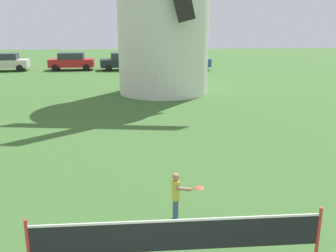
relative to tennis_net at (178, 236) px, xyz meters
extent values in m
cylinder|color=silver|center=(0.99, 17.43, 3.88)|extent=(5.39, 5.39, 9.13)
cylinder|color=red|center=(-2.49, 0.00, -0.13)|extent=(0.06, 0.06, 1.10)
cylinder|color=red|center=(2.49, 0.00, -0.13)|extent=(0.06, 0.06, 1.10)
cube|color=black|center=(0.00, 0.00, -0.01)|extent=(4.95, 0.01, 0.55)
cube|color=white|center=(0.00, 0.00, 0.29)|extent=(4.95, 0.02, 0.04)
cylinder|color=slate|center=(0.14, 1.83, -0.44)|extent=(0.10, 0.10, 0.50)
cylinder|color=slate|center=(0.15, 1.69, -0.44)|extent=(0.10, 0.10, 0.50)
cube|color=#E5CC4C|center=(0.15, 1.76, 0.03)|extent=(0.15, 0.25, 0.44)
sphere|color=tan|center=(0.15, 1.76, 0.33)|extent=(0.17, 0.17, 0.17)
cylinder|color=tan|center=(0.13, 1.91, 0.01)|extent=(0.07, 0.07, 0.33)
cylinder|color=tan|center=(0.30, 1.63, 0.10)|extent=(0.34, 0.10, 0.13)
cylinder|color=#D84C33|center=(0.44, 1.64, 0.10)|extent=(0.22, 0.04, 0.04)
ellipsoid|color=#D84C33|center=(0.66, 1.66, 0.10)|extent=(0.20, 0.25, 0.03)
cube|color=silver|center=(-12.33, 29.38, -0.03)|extent=(4.08, 2.05, 0.70)
cube|color=#2D333D|center=(-12.33, 29.38, 0.60)|extent=(2.33, 1.69, 0.56)
cylinder|color=black|center=(-11.07, 30.34, -0.38)|extent=(0.61, 0.23, 0.60)
cylinder|color=black|center=(-10.92, 28.65, -0.38)|extent=(0.61, 0.23, 0.60)
cube|color=red|center=(-6.53, 29.59, -0.03)|extent=(4.06, 1.85, 0.70)
cube|color=#2D333D|center=(-6.53, 29.59, 0.60)|extent=(2.29, 1.58, 0.56)
cylinder|color=black|center=(-5.20, 30.49, -0.38)|extent=(0.61, 0.20, 0.60)
cylinder|color=black|center=(-5.14, 28.80, -0.38)|extent=(0.61, 0.20, 0.60)
cylinder|color=black|center=(-7.92, 30.39, -0.38)|extent=(0.61, 0.20, 0.60)
cylinder|color=black|center=(-7.86, 28.69, -0.38)|extent=(0.61, 0.20, 0.60)
cube|color=#1E232D|center=(-1.69, 29.23, -0.03)|extent=(4.58, 2.17, 0.70)
cube|color=#2D333D|center=(-1.69, 29.23, 0.60)|extent=(2.63, 1.76, 0.56)
cylinder|color=black|center=(-0.29, 30.24, -0.38)|extent=(0.62, 0.24, 0.60)
cylinder|color=black|center=(-0.10, 28.55, -0.38)|extent=(0.62, 0.24, 0.60)
cylinder|color=black|center=(-3.28, 29.91, -0.38)|extent=(0.62, 0.24, 0.60)
cylinder|color=black|center=(-3.10, 28.22, -0.38)|extent=(0.62, 0.24, 0.60)
cube|color=#334C99|center=(4.00, 28.69, -0.03)|extent=(4.28, 2.39, 0.70)
cube|color=#2D333D|center=(4.00, 28.69, 0.60)|extent=(2.49, 1.87, 0.56)
cylinder|color=black|center=(5.20, 29.77, -0.38)|extent=(0.62, 0.28, 0.60)
cylinder|color=black|center=(5.50, 28.10, -0.38)|extent=(0.62, 0.28, 0.60)
cylinder|color=black|center=(2.49, 29.29, -0.38)|extent=(0.62, 0.28, 0.60)
cylinder|color=black|center=(2.79, 27.61, -0.38)|extent=(0.62, 0.28, 0.60)
camera|label=1|loc=(-0.64, -5.66, 3.50)|focal=40.30mm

